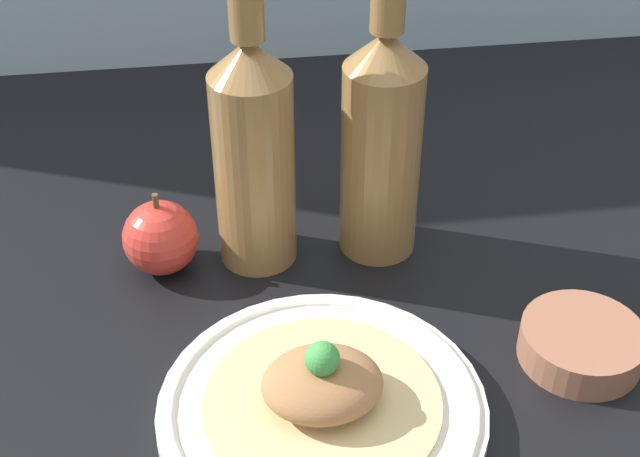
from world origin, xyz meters
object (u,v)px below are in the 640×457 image
plate (322,410)px  plated_food (322,388)px  apple (161,238)px  cider_bottle_left (253,147)px  cider_bottle_right (382,137)px  dipping_bowl (581,344)px

plate → plated_food: bearing=63.4°
apple → cider_bottle_left: bearing=5.5°
cider_bottle_left → cider_bottle_right: (11.64, 0.00, 0.00)cm
plate → dipping_bowl: size_ratio=2.48×
cider_bottle_left → dipping_bowl: (25.64, -17.74, -10.61)cm
plated_food → cider_bottle_left: cider_bottle_left is taller
cider_bottle_right → plate: bearing=-111.4°
cider_bottle_left → apple: (-9.12, -0.88, -8.60)cm
plate → cider_bottle_left: (-3.17, 21.62, 10.93)cm
apple → dipping_bowl: (34.75, -16.86, -2.01)cm
plated_food → cider_bottle_left: (-3.17, 21.62, 8.54)cm
plate → apple: apple is taller
plated_food → cider_bottle_right: cider_bottle_right is taller
plated_food → cider_bottle_right: size_ratio=0.61×
cider_bottle_right → apple: 22.48cm
plated_food → cider_bottle_left: size_ratio=0.61×
plated_food → plate: bearing=-116.6°
apple → dipping_bowl: bearing=-25.9°
apple → plated_food: bearing=-59.4°
cider_bottle_left → dipping_bowl: 32.93cm
plate → apple: bearing=120.6°
plate → apple: 24.22cm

